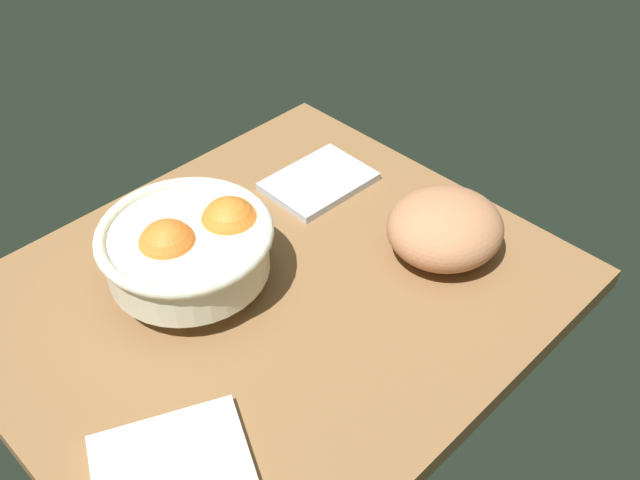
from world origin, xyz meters
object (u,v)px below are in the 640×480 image
fruit_bowl (190,246)px  napkin_spare (171,465)px  bread_loaf (445,228)px  napkin_folded (319,181)px

fruit_bowl → napkin_spare: bearing=47.3°
fruit_bowl → napkin_spare: fruit_bowl is taller
bread_loaf → napkin_folded: 23.31cm
bread_loaf → napkin_spare: bread_loaf is taller
napkin_spare → bread_loaf: bearing=-179.0°
bread_loaf → napkin_spare: (46.35, 0.79, -3.79)cm
fruit_bowl → napkin_spare: (18.52, 20.08, -5.90)cm
bread_loaf → napkin_spare: 46.51cm
napkin_spare → napkin_folded: bearing=-152.3°
fruit_bowl → napkin_folded: fruit_bowl is taller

